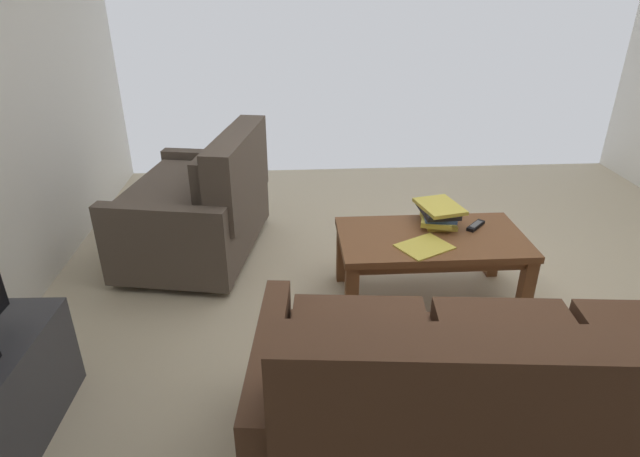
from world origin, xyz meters
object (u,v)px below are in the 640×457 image
object	(u,v)px
loose_magazine	(424,247)
tv_remote	(476,226)
loveseat_near	(202,205)
book_stack	(438,213)
sofa_main	(524,404)
coffee_table	(431,246)

from	to	relation	value
loose_magazine	tv_remote	bearing A→B (deg)	93.60
loveseat_near	book_stack	size ratio (longest dim) A/B	3.91
loveseat_near	book_stack	xyz separation A→B (m)	(-1.47, 0.52, 0.13)
loveseat_near	sofa_main	bearing A→B (deg)	126.68
book_stack	loveseat_near	bearing A→B (deg)	-19.34
coffee_table	tv_remote	size ratio (longest dim) A/B	7.30
coffee_table	tv_remote	distance (m)	0.31
sofa_main	book_stack	xyz separation A→B (m)	(-0.05, -1.39, 0.13)
coffee_table	loveseat_near	bearing A→B (deg)	-25.33
loveseat_near	tv_remote	distance (m)	1.79
sofa_main	tv_remote	size ratio (longest dim) A/B	13.98
sofa_main	tv_remote	bearing A→B (deg)	-101.27
loveseat_near	tv_remote	size ratio (longest dim) A/B	8.67
loveseat_near	loose_magazine	size ratio (longest dim) A/B	4.62
coffee_table	loose_magazine	size ratio (longest dim) A/B	3.89
sofa_main	tv_remote	distance (m)	1.37
tv_remote	loose_magazine	size ratio (longest dim) A/B	0.53
coffee_table	tv_remote	bearing A→B (deg)	-161.86
sofa_main	loose_magazine	xyz separation A→B (m)	(0.10, -1.11, 0.06)
loose_magazine	sofa_main	bearing A→B (deg)	-23.50
sofa_main	tv_remote	xyz separation A→B (m)	(-0.27, -1.34, 0.07)
sofa_main	book_stack	bearing A→B (deg)	-92.05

